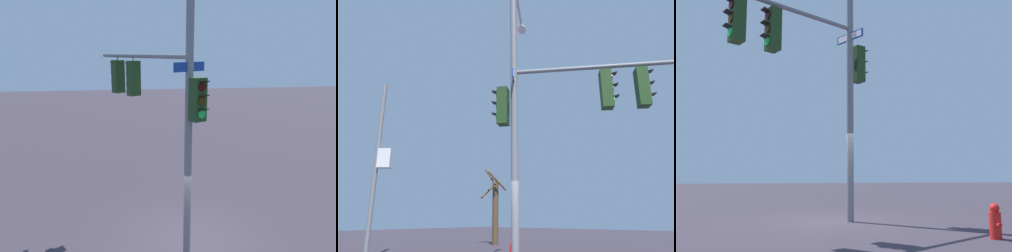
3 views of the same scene
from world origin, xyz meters
TOP-DOWN VIEW (x-y plane):
  - ground_plane at (0.00, 0.00)m, footprint 80.00×80.00m
  - main_signal_pole_assembly at (-0.81, 0.28)m, footprint 3.21×5.59m

SIDE VIEW (x-z plane):
  - ground_plane at x=0.00m, z-range 0.00..0.00m
  - main_signal_pole_assembly at x=-0.81m, z-range 0.42..10.00m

